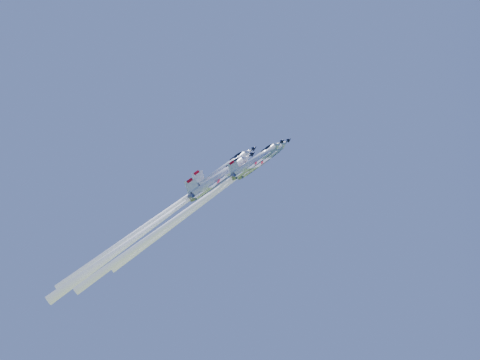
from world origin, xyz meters
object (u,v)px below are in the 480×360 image
(jet_slot, at_px, (164,218))
(jet_lead, at_px, (211,197))
(jet_right, at_px, (192,207))
(jet_left, at_px, (168,210))

(jet_slot, bearing_deg, jet_lead, 104.20)
(jet_lead, bearing_deg, jet_right, -39.41)
(jet_left, distance_m, jet_slot, 6.75)
(jet_left, bearing_deg, jet_lead, 69.35)
(jet_right, distance_m, jet_slot, 6.70)
(jet_left, xyz_separation_m, jet_slot, (1.97, -5.89, -2.64))
(jet_right, bearing_deg, jet_slot, -131.03)
(jet_lead, height_order, jet_right, jet_lead)
(jet_right, bearing_deg, jet_lead, 140.59)
(jet_right, bearing_deg, jet_left, -164.02)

